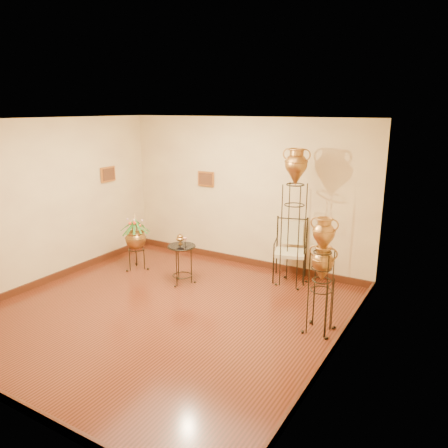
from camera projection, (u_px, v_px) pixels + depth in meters
The scene contains 8 objects.
ground at pixel (165, 312), 6.51m from camera, with size 5.00×5.00×0.00m, color maroon.
room_shell at pixel (161, 198), 6.07m from camera, with size 5.02×5.02×2.81m.
amphora_tall at pixel (294, 217), 7.25m from camera, with size 0.61×0.61×2.35m.
amphora_mid at pixel (321, 275), 5.75m from camera, with size 0.48×0.48×1.62m.
amphora_short at pixel (321, 289), 5.83m from camera, with size 0.46×0.46×1.23m.
planter_urn at pixel (136, 237), 8.12m from camera, with size 0.63×0.63×1.12m.
armchair at pixel (290, 251), 7.62m from camera, with size 0.74×0.72×1.07m.
side_table at pixel (182, 263), 7.51m from camera, with size 0.59×0.59×0.86m.
Camera 1 is at (3.78, -4.68, 2.96)m, focal length 35.00 mm.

